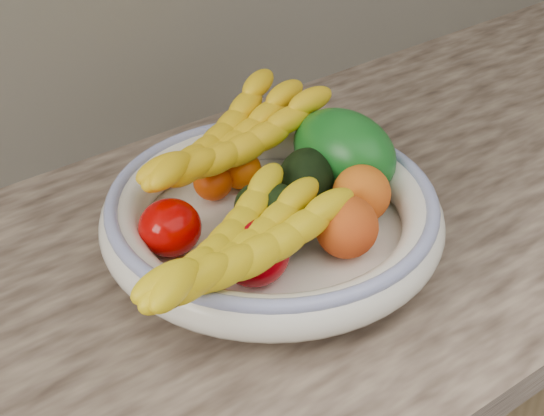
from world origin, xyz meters
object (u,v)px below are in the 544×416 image
Objects in this scene: banana_bunch_back at (230,148)px; banana_bunch_front at (239,253)px; fruit_bowl at (272,216)px; green_mango at (344,152)px.

banana_bunch_back is 1.04× the size of banana_bunch_front.
banana_bunch_back is (0.01, 0.10, 0.04)m from fruit_bowl.
banana_bunch_back is (-0.12, 0.07, 0.01)m from green_mango.
green_mango reaches higher than banana_bunch_back.
fruit_bowl is 1.24× the size of banana_bunch_back.
banana_bunch_back is at bearing 138.26° from green_mango.
fruit_bowl is 0.13m from green_mango.
green_mango is at bearing 11.07° from fruit_bowl.
banana_bunch_front is at bearing -166.09° from green_mango.
fruit_bowl is at bearing -178.17° from green_mango.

